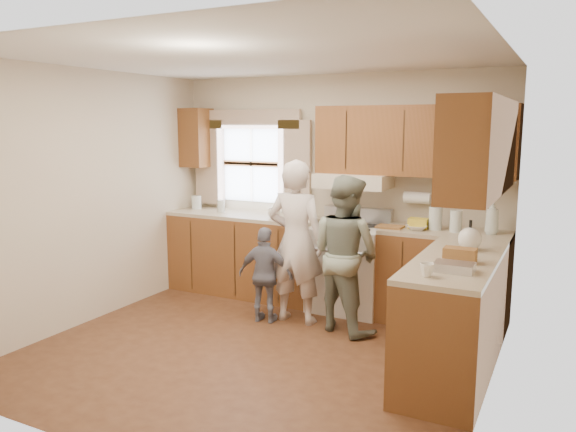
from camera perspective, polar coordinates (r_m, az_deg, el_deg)
The scene contains 6 objects.
room at distance 4.71m, azimuth -3.29°, elevation 0.58°, with size 3.80×3.80×3.80m.
kitchen_fixtures at distance 5.50m, azimuth 8.00°, elevation -2.58°, with size 3.80×2.25×2.15m.
stove at distance 6.02m, azimuth 6.20°, elevation -5.14°, with size 0.76×0.67×1.07m.
woman_left at distance 5.55m, azimuth 0.83°, elevation -2.64°, with size 0.59×0.39×1.63m, color beige.
woman_right at distance 5.36m, azimuth 5.83°, elevation -3.83°, with size 0.73×0.57×1.50m, color #243E2D.
child at distance 5.61m, azimuth -2.30°, elevation -6.01°, with size 0.56×0.23×0.96m, color slate.
Camera 1 is at (2.35, -4.02, 1.97)m, focal length 35.00 mm.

